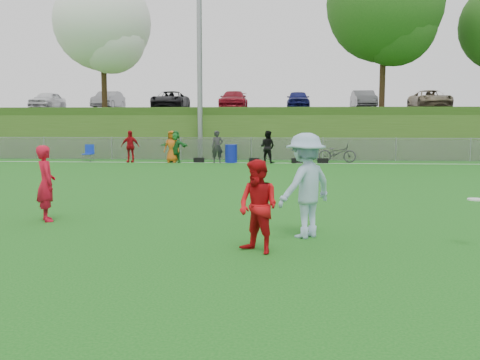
# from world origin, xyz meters

# --- Properties ---
(ground) EXTENTS (120.00, 120.00, 0.00)m
(ground) POSITION_xyz_m (0.00, 0.00, 0.00)
(ground) COLOR #125914
(ground) RESTS_ON ground
(sideline_far) EXTENTS (60.00, 0.10, 0.01)m
(sideline_far) POSITION_xyz_m (0.00, 18.00, 0.01)
(sideline_far) COLOR white
(sideline_far) RESTS_ON ground
(fence) EXTENTS (58.00, 0.06, 1.30)m
(fence) POSITION_xyz_m (0.00, 20.00, 0.65)
(fence) COLOR gray
(fence) RESTS_ON ground
(light_pole) EXTENTS (1.20, 0.40, 12.15)m
(light_pole) POSITION_xyz_m (-3.00, 20.80, 6.71)
(light_pole) COLOR gray
(light_pole) RESTS_ON ground
(berm) EXTENTS (120.00, 18.00, 3.00)m
(berm) POSITION_xyz_m (0.00, 31.00, 1.50)
(berm) COLOR #2A4E16
(berm) RESTS_ON ground
(parking_lot) EXTENTS (120.00, 12.00, 0.10)m
(parking_lot) POSITION_xyz_m (0.00, 33.00, 3.05)
(parking_lot) COLOR black
(parking_lot) RESTS_ON berm
(tree_white_flowering) EXTENTS (6.30, 6.30, 8.78)m
(tree_white_flowering) POSITION_xyz_m (-9.84, 24.92, 8.32)
(tree_white_flowering) COLOR black
(tree_white_flowering) RESTS_ON berm
(tree_green_near) EXTENTS (7.14, 7.14, 9.95)m
(tree_green_near) POSITION_xyz_m (8.16, 24.42, 9.03)
(tree_green_near) COLOR black
(tree_green_near) RESTS_ON berm
(car_row) EXTENTS (32.04, 5.18, 1.44)m
(car_row) POSITION_xyz_m (-1.17, 32.00, 3.82)
(car_row) COLOR white
(car_row) RESTS_ON parking_lot
(spectator_row) EXTENTS (8.34, 0.92, 1.69)m
(spectator_row) POSITION_xyz_m (-3.08, 18.00, 0.85)
(spectator_row) COLOR #AA0B12
(spectator_row) RESTS_ON ground
(gear_bags) EXTENTS (7.09, 0.36, 0.26)m
(gear_bags) POSITION_xyz_m (0.99, 18.10, 0.13)
(gear_bags) COLOR black
(gear_bags) RESTS_ON ground
(player_red_left) EXTENTS (0.68, 0.73, 1.68)m
(player_red_left) POSITION_xyz_m (-3.55, 1.34, 0.84)
(player_red_left) COLOR red
(player_red_left) RESTS_ON ground
(player_red_center) EXTENTS (0.97, 0.94, 1.57)m
(player_red_center) POSITION_xyz_m (1.23, -1.20, 0.79)
(player_red_center) COLOR red
(player_red_center) RESTS_ON ground
(player_blue) EXTENTS (1.43, 1.43, 1.99)m
(player_blue) POSITION_xyz_m (2.07, 0.08, 0.99)
(player_blue) COLOR #99B7D5
(player_blue) RESTS_ON ground
(frisbee) EXTENTS (0.28, 0.28, 0.03)m
(frisbee) POSITION_xyz_m (5.00, -0.51, 0.85)
(frisbee) COLOR white
(frisbee) RESTS_ON ground
(recycling_bin) EXTENTS (0.71, 0.71, 0.96)m
(recycling_bin) POSITION_xyz_m (-0.97, 18.15, 0.48)
(recycling_bin) COLOR #0E1D9D
(recycling_bin) RESTS_ON ground
(camp_chair) EXTENTS (0.53, 0.54, 0.92)m
(camp_chair) POSITION_xyz_m (-8.81, 18.40, 0.27)
(camp_chair) COLOR #102DB1
(camp_chair) RESTS_ON ground
(bicycle) EXTENTS (2.05, 0.98, 1.04)m
(bicycle) POSITION_xyz_m (4.66, 18.66, 0.52)
(bicycle) COLOR #2E2E31
(bicycle) RESTS_ON ground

